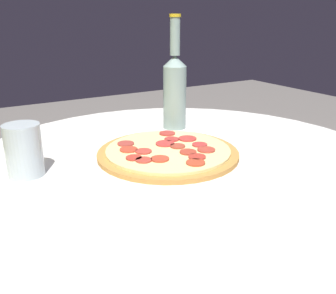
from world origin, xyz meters
TOP-DOWN VIEW (x-y plane):
  - table at (0.00, 0.00)m, footprint 0.97×0.97m
  - pizza at (0.04, 0.01)m, footprint 0.32×0.32m
  - beer_bottle at (0.22, -0.12)m, footprint 0.06×0.06m
  - drinking_glass at (0.09, 0.31)m, footprint 0.07×0.07m

SIDE VIEW (x-z plane):
  - table at x=0.00m, z-range 0.18..0.90m
  - pizza at x=0.04m, z-range 0.72..0.74m
  - drinking_glass at x=0.09m, z-range 0.72..0.82m
  - beer_bottle at x=0.22m, z-range 0.68..0.99m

